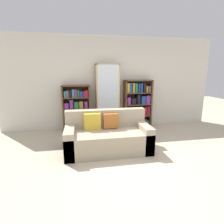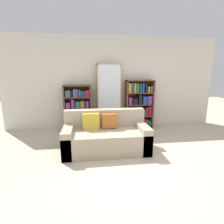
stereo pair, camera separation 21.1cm
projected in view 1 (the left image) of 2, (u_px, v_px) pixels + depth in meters
name	position (u px, v px, depth m)	size (l,w,h in m)	color
ground_plane	(133.00, 164.00, 3.26)	(16.00, 16.00, 0.00)	beige
wall_back	(111.00, 83.00, 5.24)	(6.37, 0.06, 2.70)	silver
couch	(107.00, 137.00, 3.80)	(1.80, 0.85, 0.86)	tan
bookshelf_left	(76.00, 109.00, 5.02)	(0.77, 0.32, 1.32)	brown
display_cabinet	(107.00, 98.00, 5.09)	(0.66, 0.36, 1.90)	tan
bookshelf_right	(137.00, 105.00, 5.32)	(0.84, 0.32, 1.45)	brown
wine_bottle	(133.00, 127.00, 4.99)	(0.08, 0.08, 0.36)	#192333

